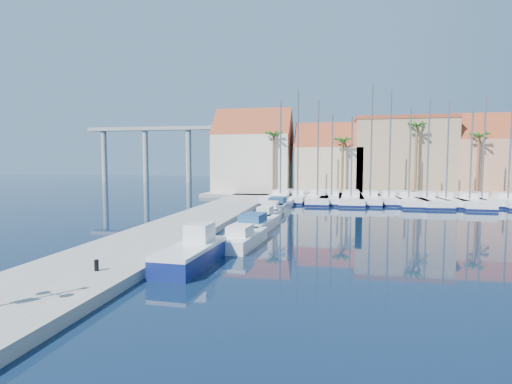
# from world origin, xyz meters

# --- Properties ---
(ground) EXTENTS (260.00, 260.00, 0.00)m
(ground) POSITION_xyz_m (0.00, 0.00, 0.00)
(ground) COLOR black
(ground) RESTS_ON ground
(quay_west) EXTENTS (6.00, 77.00, 0.50)m
(quay_west) POSITION_xyz_m (-9.00, 13.50, 0.25)
(quay_west) COLOR gray
(quay_west) RESTS_ON ground
(shore_north) EXTENTS (54.00, 16.00, 0.50)m
(shore_north) POSITION_xyz_m (10.00, 48.00, 0.25)
(shore_north) COLOR gray
(shore_north) RESTS_ON ground
(bollard) EXTENTS (0.20, 0.20, 0.51)m
(bollard) POSITION_xyz_m (-7.88, -0.89, 0.75)
(bollard) COLOR black
(bollard) RESTS_ON quay_west
(fishing_boat) EXTENTS (2.27, 5.95, 2.05)m
(fishing_boat) POSITION_xyz_m (-4.62, 2.64, 0.68)
(fishing_boat) COLOR navy
(fishing_boat) RESTS_ON ground
(motorboat_west_0) EXTENTS (2.32, 5.86, 1.40)m
(motorboat_west_0) POSITION_xyz_m (-3.10, 7.73, 0.51)
(motorboat_west_0) COLOR white
(motorboat_west_0) RESTS_ON ground
(motorboat_west_1) EXTENTS (2.94, 7.45, 1.40)m
(motorboat_west_1) POSITION_xyz_m (-3.41, 13.62, 0.51)
(motorboat_west_1) COLOR white
(motorboat_west_1) RESTS_ON ground
(motorboat_west_2) EXTENTS (2.00, 5.23, 1.40)m
(motorboat_west_2) POSITION_xyz_m (-3.30, 18.45, 0.51)
(motorboat_west_2) COLOR white
(motorboat_west_2) RESTS_ON ground
(motorboat_west_3) EXTENTS (2.27, 6.53, 1.40)m
(motorboat_west_3) POSITION_xyz_m (-3.54, 22.94, 0.51)
(motorboat_west_3) COLOR white
(motorboat_west_3) RESTS_ON ground
(motorboat_west_4) EXTENTS (2.68, 7.49, 1.40)m
(motorboat_west_4) POSITION_xyz_m (-3.44, 28.19, 0.51)
(motorboat_west_4) COLOR white
(motorboat_west_4) RESTS_ON ground
(motorboat_west_5) EXTENTS (2.06, 5.25, 1.40)m
(motorboat_west_5) POSITION_xyz_m (-3.40, 33.13, 0.51)
(motorboat_west_5) COLOR white
(motorboat_west_5) RESTS_ON ground
(motorboat_west_6) EXTENTS (2.35, 6.97, 1.40)m
(motorboat_west_6) POSITION_xyz_m (-3.78, 37.07, 0.51)
(motorboat_west_6) COLOR white
(motorboat_west_6) RESTS_ON ground
(sailboat_0) EXTENTS (4.04, 12.22, 13.21)m
(sailboat_0) POSITION_xyz_m (-4.06, 35.82, 0.57)
(sailboat_0) COLOR white
(sailboat_0) RESTS_ON ground
(sailboat_1) EXTENTS (2.80, 8.72, 14.49)m
(sailboat_1) POSITION_xyz_m (-1.88, 36.32, 0.65)
(sailboat_1) COLOR white
(sailboat_1) RESTS_ON ground
(sailboat_2) EXTENTS (3.06, 10.97, 13.18)m
(sailboat_2) POSITION_xyz_m (0.71, 35.75, 0.58)
(sailboat_2) COLOR white
(sailboat_2) RESTS_ON ground
(sailboat_3) EXTENTS (3.16, 10.14, 11.51)m
(sailboat_3) POSITION_xyz_m (2.52, 36.21, 0.57)
(sailboat_3) COLOR white
(sailboat_3) RESTS_ON ground
(sailboat_4) EXTENTS (3.36, 11.74, 11.06)m
(sailboat_4) POSITION_xyz_m (4.96, 36.07, 0.55)
(sailboat_4) COLOR white
(sailboat_4) RESTS_ON ground
(sailboat_5) EXTENTS (3.44, 10.33, 14.95)m
(sailboat_5) POSITION_xyz_m (7.38, 36.10, 0.62)
(sailboat_5) COLOR white
(sailboat_5) RESTS_ON ground
(sailboat_6) EXTENTS (2.44, 8.31, 14.27)m
(sailboat_6) POSITION_xyz_m (9.61, 36.12, 0.66)
(sailboat_6) COLOR white
(sailboat_6) RESTS_ON ground
(sailboat_7) EXTENTS (3.16, 11.94, 11.92)m
(sailboat_7) POSITION_xyz_m (11.93, 35.85, 0.56)
(sailboat_7) COLOR white
(sailboat_7) RESTS_ON ground
(sailboat_8) EXTENTS (3.96, 11.99, 12.84)m
(sailboat_8) POSITION_xyz_m (13.92, 35.51, 0.57)
(sailboat_8) COLOR white
(sailboat_8) RESTS_ON ground
(sailboat_9) EXTENTS (3.44, 10.16, 12.70)m
(sailboat_9) POSITION_xyz_m (16.22, 35.77, 0.59)
(sailboat_9) COLOR white
(sailboat_9) RESTS_ON ground
(sailboat_10) EXTENTS (4.02, 12.13, 11.91)m
(sailboat_10) POSITION_xyz_m (18.75, 35.12, 0.56)
(sailboat_10) COLOR white
(sailboat_10) RESTS_ON ground
(sailboat_11) EXTENTS (2.66, 8.25, 13.20)m
(sailboat_11) POSITION_xyz_m (20.51, 36.37, 0.64)
(sailboat_11) COLOR white
(sailboat_11) RESTS_ON ground
(sailboat_12) EXTENTS (3.44, 10.74, 13.01)m
(sailboat_12) POSITION_xyz_m (23.29, 36.03, 0.58)
(sailboat_12) COLOR white
(sailboat_12) RESTS_ON ground
(building_0) EXTENTS (12.30, 9.00, 13.50)m
(building_0) POSITION_xyz_m (-10.00, 47.00, 6.52)
(building_0) COLOR beige
(building_0) RESTS_ON shore_north
(building_1) EXTENTS (10.30, 8.00, 11.00)m
(building_1) POSITION_xyz_m (2.00, 47.00, 5.30)
(building_1) COLOR tan
(building_1) RESTS_ON shore_north
(building_2) EXTENTS (14.20, 10.20, 11.50)m
(building_2) POSITION_xyz_m (13.00, 48.00, 6.26)
(building_2) COLOR tan
(building_2) RESTS_ON shore_north
(building_3) EXTENTS (10.30, 8.00, 12.00)m
(building_3) POSITION_xyz_m (25.00, 47.00, 5.86)
(building_3) COLOR tan
(building_3) RESTS_ON shore_north
(palm_0) EXTENTS (2.60, 2.60, 10.15)m
(palm_0) POSITION_xyz_m (-6.00, 42.00, 9.08)
(palm_0) COLOR brown
(palm_0) RESTS_ON shore_north
(palm_1) EXTENTS (2.60, 2.60, 9.15)m
(palm_1) POSITION_xyz_m (4.00, 42.00, 8.14)
(palm_1) COLOR brown
(palm_1) RESTS_ON shore_north
(palm_2) EXTENTS (2.60, 2.60, 11.15)m
(palm_2) POSITION_xyz_m (14.00, 42.00, 10.02)
(palm_2) COLOR brown
(palm_2) RESTS_ON shore_north
(palm_3) EXTENTS (2.60, 2.60, 9.65)m
(palm_3) POSITION_xyz_m (22.00, 42.00, 8.61)
(palm_3) COLOR brown
(palm_3) RESTS_ON shore_north
(viaduct) EXTENTS (48.00, 2.20, 14.45)m
(viaduct) POSITION_xyz_m (-39.07, 82.00, 10.25)
(viaduct) COLOR #9E9E99
(viaduct) RESTS_ON ground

